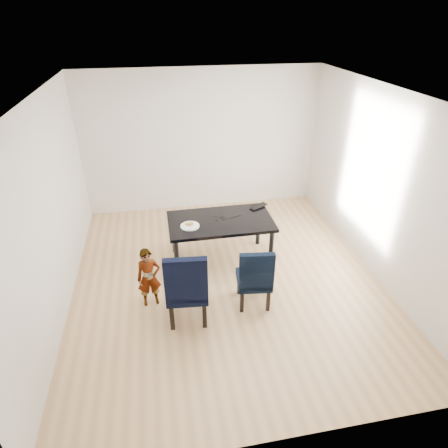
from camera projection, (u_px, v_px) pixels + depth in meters
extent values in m
cube|color=tan|center=(226.00, 279.00, 5.69)|extent=(4.50, 5.00, 0.01)
cube|color=white|center=(227.00, 94.00, 4.33)|extent=(4.50, 5.00, 0.01)
cube|color=silver|center=(202.00, 142.00, 7.14)|extent=(4.50, 0.01, 2.70)
cube|color=silver|center=(288.00, 341.00, 2.88)|extent=(4.50, 0.01, 2.70)
cube|color=white|center=(49.00, 214.00, 4.65)|extent=(0.01, 5.00, 2.70)
cube|color=white|center=(381.00, 186.00, 5.37)|extent=(0.01, 5.00, 2.70)
cube|color=black|center=(221.00, 241.00, 5.93)|extent=(1.60, 0.90, 0.75)
cube|color=black|center=(187.00, 284.00, 4.74)|extent=(0.57, 0.59, 1.08)
cube|color=black|center=(254.00, 275.00, 5.02)|extent=(0.50, 0.52, 0.93)
imported|color=red|center=(149.00, 278.00, 5.01)|extent=(0.34, 0.24, 0.88)
cylinder|color=white|center=(190.00, 226.00, 5.57)|extent=(0.31, 0.31, 0.02)
ellipsoid|color=#B1893F|center=(189.00, 223.00, 5.56)|extent=(0.15, 0.10, 0.06)
imported|color=black|center=(257.00, 205.00, 6.14)|extent=(0.38, 0.33, 0.03)
torus|color=black|center=(221.00, 219.00, 5.76)|extent=(0.21, 0.21, 0.01)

